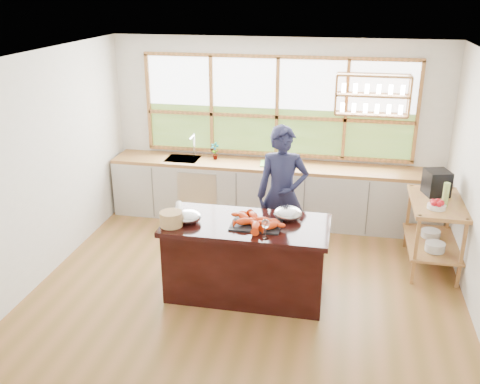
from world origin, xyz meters
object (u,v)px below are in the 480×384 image
(cook, at_px, (282,195))
(wicker_basket, at_px, (171,219))
(island, at_px, (246,258))
(espresso_machine, at_px, (437,183))

(cook, xyz_separation_m, wicker_basket, (-1.09, -1.17, 0.09))
(island, relative_size, cook, 1.03)
(espresso_machine, relative_size, wicker_basket, 1.25)
(island, distance_m, wicker_basket, 0.99)
(espresso_machine, xyz_separation_m, wicker_basket, (-2.99, -1.56, -0.08))
(cook, bearing_deg, espresso_machine, 4.34)
(island, relative_size, espresso_machine, 5.83)
(cook, height_order, espresso_machine, cook)
(island, bearing_deg, espresso_machine, 31.32)
(island, bearing_deg, wicker_basket, -163.84)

